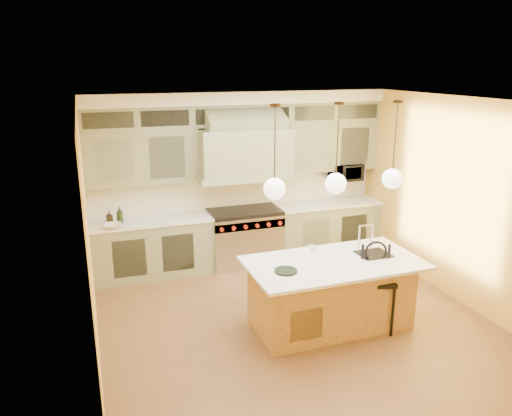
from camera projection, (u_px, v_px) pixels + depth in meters
name	position (u px, v px, depth m)	size (l,w,h in m)	color
floor	(294.00, 321.00, 6.70)	(5.00, 5.00, 0.00)	brown
ceiling	(299.00, 101.00, 5.89)	(5.00, 5.00, 0.00)	white
wall_back	(238.00, 177.00, 8.56)	(5.00, 5.00, 0.00)	gold
wall_front	(421.00, 305.00, 4.03)	(5.00, 5.00, 0.00)	gold
wall_left	(89.00, 240.00, 5.50)	(5.00, 5.00, 0.00)	gold
wall_right	(458.00, 201.00, 7.08)	(5.00, 5.00, 0.00)	gold
back_cabinetry	(243.00, 181.00, 8.32)	(5.00, 0.77, 2.90)	gray
range	(245.00, 236.00, 8.51)	(1.20, 0.74, 0.96)	silver
kitchen_island	(331.00, 292.00, 6.47)	(2.23, 1.21, 1.35)	olive
counter_stool	(377.00, 282.00, 6.34)	(0.51, 0.51, 1.15)	black
microwave	(346.00, 172.00, 8.95)	(0.54, 0.37, 0.30)	black
oil_bottle_a	(120.00, 215.00, 7.71)	(0.10, 0.10, 0.26)	black
oil_bottle_b	(109.00, 217.00, 7.67)	(0.09, 0.10, 0.21)	black
fruit_bowl	(113.00, 226.00, 7.49)	(0.27, 0.27, 0.07)	silver
cup	(312.00, 249.00, 6.60)	(0.10, 0.10, 0.09)	white
pendant_left	(274.00, 186.00, 5.80)	(0.26, 0.26, 1.11)	#2D2319
pendant_center	(336.00, 181.00, 6.05)	(0.26, 0.26, 1.11)	#2D2319
pendant_right	(392.00, 177.00, 6.31)	(0.26, 0.26, 1.11)	#2D2319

